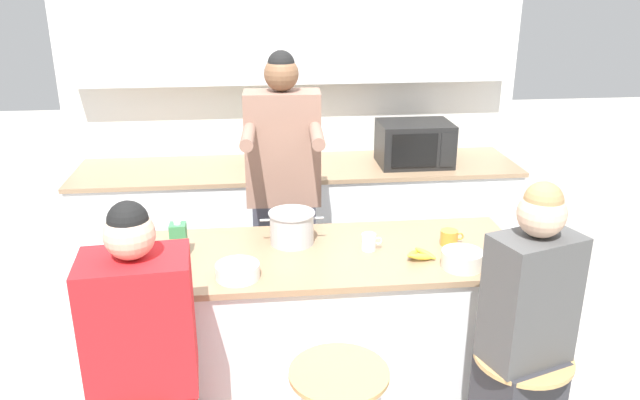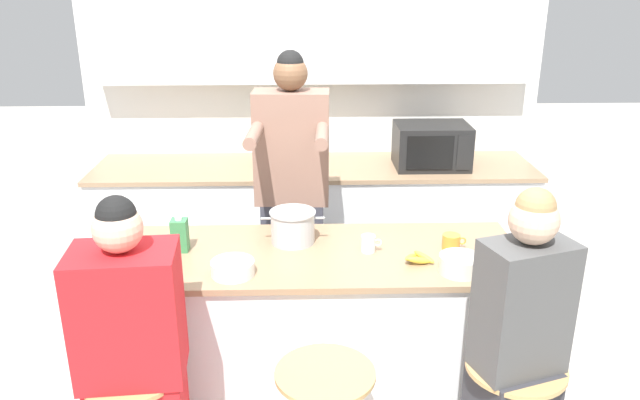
{
  "view_description": "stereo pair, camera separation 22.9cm",
  "coord_description": "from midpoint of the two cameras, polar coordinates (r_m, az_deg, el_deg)",
  "views": [
    {
      "loc": [
        -0.31,
        -2.77,
        2.22
      ],
      "look_at": [
        0.0,
        0.07,
        1.16
      ],
      "focal_mm": 35.0,
      "sensor_mm": 36.0,
      "label": 1
    },
    {
      "loc": [
        -0.08,
        -2.79,
        2.22
      ],
      "look_at": [
        0.0,
        0.07,
        1.16
      ],
      "focal_mm": 35.0,
      "sensor_mm": 36.0,
      "label": 2
    }
  ],
  "objects": [
    {
      "name": "person_cooking",
      "position": [
        3.73,
        -5.06,
        -0.51
      ],
      "size": [
        0.46,
        0.6,
        1.8
      ],
      "rotation": [
        0.0,
        0.0,
        -0.05
      ],
      "color": "#383842",
      "rests_on": "ground_plane"
    },
    {
      "name": "back_counter",
      "position": [
        4.6,
        -3.31,
        -2.26
      ],
      "size": [
        3.12,
        0.69,
        0.9
      ],
      "color": "silver",
      "rests_on": "ground_plane"
    },
    {
      "name": "mixing_bowl_steel",
      "position": [
        2.87,
        -9.83,
        -6.46
      ],
      "size": [
        0.2,
        0.2,
        0.07
      ],
      "color": "white",
      "rests_on": "kitchen_island"
    },
    {
      "name": "juice_carton",
      "position": [
        3.12,
        -14.86,
        -3.53
      ],
      "size": [
        0.08,
        0.08,
        0.18
      ],
      "color": "#38844C",
      "rests_on": "kitchen_island"
    },
    {
      "name": "person_wrapped_blanket",
      "position": [
        2.7,
        -18.06,
        -15.37
      ],
      "size": [
        0.43,
        0.32,
        1.44
      ],
      "rotation": [
        0.0,
        0.0,
        0.08
      ],
      "color": "red",
      "rests_on": "ground_plane"
    },
    {
      "name": "person_seated_near",
      "position": [
        2.82,
        15.81,
        -13.65
      ],
      "size": [
        0.4,
        0.35,
        1.46
      ],
      "rotation": [
        0.0,
        0.0,
        0.32
      ],
      "color": "#333338",
      "rests_on": "ground_plane"
    },
    {
      "name": "cooking_pot",
      "position": [
        3.17,
        -4.66,
        -2.56
      ],
      "size": [
        0.32,
        0.23,
        0.17
      ],
      "color": "#B7BABC",
      "rests_on": "kitchen_island"
    },
    {
      "name": "fruit_bowl",
      "position": [
        2.97,
        10.72,
        -5.38
      ],
      "size": [
        0.19,
        0.19,
        0.08
      ],
      "color": "silver",
      "rests_on": "kitchen_island"
    },
    {
      "name": "wall_back",
      "position": [
        4.63,
        -3.81,
        11.9
      ],
      "size": [
        3.36,
        0.22,
        2.7
      ],
      "color": "silver",
      "rests_on": "ground_plane"
    },
    {
      "name": "banana_bunch",
      "position": [
        3.02,
        6.97,
        -5.02
      ],
      "size": [
        0.16,
        0.12,
        0.05
      ],
      "color": "yellow",
      "rests_on": "kitchen_island"
    },
    {
      "name": "coffee_cup_far",
      "position": [
        3.2,
        9.74,
        -3.44
      ],
      "size": [
        0.12,
        0.09,
        0.08
      ],
      "color": "orange",
      "rests_on": "kitchen_island"
    },
    {
      "name": "coffee_cup_near",
      "position": [
        3.1,
        2.4,
        -3.89
      ],
      "size": [
        0.1,
        0.07,
        0.08
      ],
      "color": "white",
      "rests_on": "kitchen_island"
    },
    {
      "name": "microwave",
      "position": [
        4.47,
        7.19,
        5.13
      ],
      "size": [
        0.51,
        0.38,
        0.31
      ],
      "color": "black",
      "rests_on": "back_counter"
    },
    {
      "name": "kitchen_island",
      "position": [
        3.3,
        -1.89,
        -11.92
      ],
      "size": [
        1.99,
        0.74,
        0.91
      ],
      "color": "black",
      "rests_on": "ground_plane"
    },
    {
      "name": "potted_plant",
      "position": [
        4.4,
        -7.13,
        5.15
      ],
      "size": [
        0.22,
        0.22,
        0.3
      ],
      "color": "#93563D",
      "rests_on": "back_counter"
    }
  ]
}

